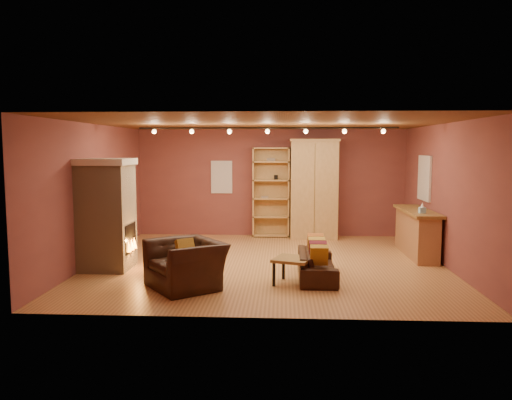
# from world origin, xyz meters

# --- Properties ---
(floor) EXTENTS (7.00, 7.00, 0.00)m
(floor) POSITION_xyz_m (0.00, 0.00, 0.00)
(floor) COLOR #9F6938
(floor) RESTS_ON ground
(ceiling) EXTENTS (7.00, 7.00, 0.00)m
(ceiling) POSITION_xyz_m (0.00, 0.00, 2.80)
(ceiling) COLOR brown
(ceiling) RESTS_ON back_wall
(back_wall) EXTENTS (7.00, 0.02, 2.80)m
(back_wall) POSITION_xyz_m (0.00, 3.25, 1.40)
(back_wall) COLOR brown
(back_wall) RESTS_ON floor
(left_wall) EXTENTS (0.02, 6.50, 2.80)m
(left_wall) POSITION_xyz_m (-3.50, 0.00, 1.40)
(left_wall) COLOR brown
(left_wall) RESTS_ON floor
(right_wall) EXTENTS (0.02, 6.50, 2.80)m
(right_wall) POSITION_xyz_m (3.50, 0.00, 1.40)
(right_wall) COLOR brown
(right_wall) RESTS_ON floor
(fireplace) EXTENTS (1.01, 0.98, 2.12)m
(fireplace) POSITION_xyz_m (-3.04, -0.60, 1.06)
(fireplace) COLOR tan
(fireplace) RESTS_ON floor
(back_window) EXTENTS (0.56, 0.04, 0.86)m
(back_window) POSITION_xyz_m (-1.30, 3.23, 1.55)
(back_window) COLOR silver
(back_window) RESTS_ON back_wall
(bookcase) EXTENTS (0.95, 0.37, 2.33)m
(bookcase) POSITION_xyz_m (0.01, 3.13, 1.19)
(bookcase) COLOR tan
(bookcase) RESTS_ON floor
(armoire) EXTENTS (1.25, 0.71, 2.54)m
(armoire) POSITION_xyz_m (1.11, 2.93, 1.28)
(armoire) COLOR tan
(armoire) RESTS_ON floor
(bar_counter) EXTENTS (0.57, 2.09, 1.00)m
(bar_counter) POSITION_xyz_m (3.20, 0.90, 0.51)
(bar_counter) COLOR #A7764D
(bar_counter) RESTS_ON floor
(tissue_box) EXTENTS (0.12, 0.12, 0.21)m
(tissue_box) POSITION_xyz_m (3.15, 0.35, 1.09)
(tissue_box) COLOR #87BAD8
(tissue_box) RESTS_ON bar_counter
(right_window) EXTENTS (0.05, 0.90, 1.00)m
(right_window) POSITION_xyz_m (3.47, 1.40, 1.65)
(right_window) COLOR silver
(right_window) RESTS_ON right_wall
(loveseat) EXTENTS (0.50, 1.66, 0.72)m
(loveseat) POSITION_xyz_m (0.93, -1.08, 0.34)
(loveseat) COLOR black
(loveseat) RESTS_ON floor
(armchair) EXTENTS (1.35, 1.43, 1.05)m
(armchair) POSITION_xyz_m (-1.29, -1.81, 0.53)
(armchair) COLOR black
(armchair) RESTS_ON floor
(coffee_table) EXTENTS (0.76, 0.76, 0.45)m
(coffee_table) POSITION_xyz_m (0.49, -1.50, 0.39)
(coffee_table) COLOR olive
(coffee_table) RESTS_ON floor
(track_rail) EXTENTS (5.20, 0.09, 0.13)m
(track_rail) POSITION_xyz_m (0.00, 0.20, 2.68)
(track_rail) COLOR black
(track_rail) RESTS_ON ceiling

